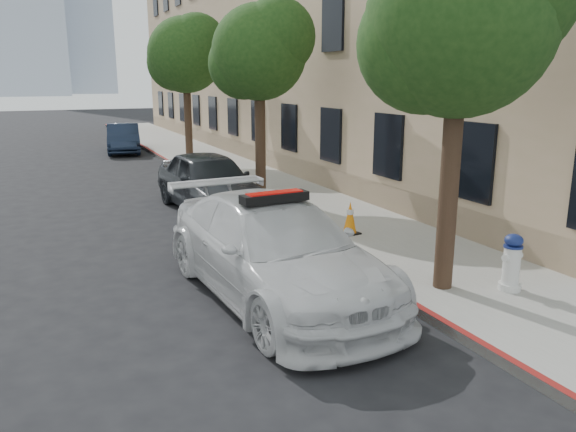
% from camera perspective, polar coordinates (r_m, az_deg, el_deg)
% --- Properties ---
extents(ground, '(120.00, 120.00, 0.00)m').
position_cam_1_polar(ground, '(9.90, -5.55, -6.64)').
color(ground, black).
rests_on(ground, ground).
extents(sidewalk, '(3.20, 50.00, 0.15)m').
position_cam_1_polar(sidewalk, '(20.19, -5.12, 4.14)').
color(sidewalk, gray).
rests_on(sidewalk, ground).
extents(curb_strip, '(0.12, 50.00, 0.15)m').
position_cam_1_polar(curb_strip, '(19.75, -9.35, 3.79)').
color(curb_strip, maroon).
rests_on(curb_strip, ground).
extents(building, '(8.00, 36.00, 10.00)m').
position_cam_1_polar(building, '(26.77, 2.78, 17.12)').
color(building, tan).
rests_on(building, ground).
extents(tree_near, '(2.92, 2.82, 5.62)m').
position_cam_1_polar(tree_near, '(9.01, 17.34, 18.46)').
color(tree_near, black).
rests_on(tree_near, sidewalk).
extents(tree_mid, '(2.77, 2.64, 5.43)m').
position_cam_1_polar(tree_mid, '(15.93, -2.82, 16.35)').
color(tree_mid, black).
rests_on(tree_mid, sidewalk).
extents(tree_far, '(3.10, 3.00, 5.81)m').
position_cam_1_polar(tree_far, '(23.55, -10.30, 15.88)').
color(tree_far, black).
rests_on(tree_far, sidewalk).
extents(police_car, '(2.55, 5.58, 1.73)m').
position_cam_1_polar(police_car, '(8.97, -1.34, -3.42)').
color(police_car, silver).
rests_on(police_car, ground).
extents(parked_car_mid, '(2.12, 4.72, 1.57)m').
position_cam_1_polar(parked_car_mid, '(15.06, -8.03, 3.50)').
color(parked_car_mid, black).
rests_on(parked_car_mid, ground).
extents(parked_car_far, '(2.00, 4.28, 1.36)m').
position_cam_1_polar(parked_car_far, '(28.02, -16.38, 7.59)').
color(parked_car_far, '#141F34').
rests_on(parked_car_far, ground).
extents(fire_hydrant, '(0.39, 0.36, 0.93)m').
position_cam_1_polar(fire_hydrant, '(9.61, 21.77, -4.44)').
color(fire_hydrant, silver).
rests_on(fire_hydrant, sidewalk).
extents(traffic_cone, '(0.43, 0.43, 0.72)m').
position_cam_1_polar(traffic_cone, '(12.24, 6.32, -0.18)').
color(traffic_cone, black).
rests_on(traffic_cone, sidewalk).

